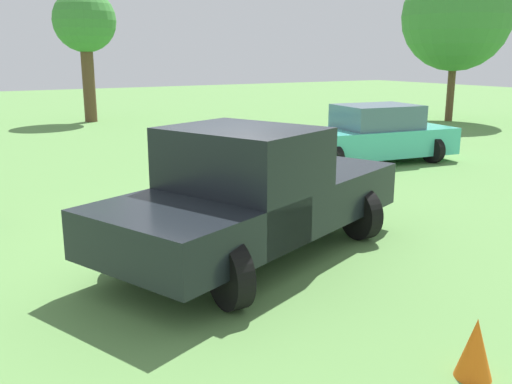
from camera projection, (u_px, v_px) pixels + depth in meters
The scene contains 6 objects.
ground_plane at pixel (222, 244), 8.32m from camera, with size 80.00×80.00×0.00m, color #5B8C47.
pickup_truck at pixel (250, 191), 7.56m from camera, with size 3.54×5.14×1.81m.
sedan_near at pixel (371, 136), 14.50m from camera, with size 2.50×4.70×1.47m.
tree_back_left at pixel (85, 24), 22.51m from camera, with size 2.50×2.50×5.30m.
tree_back_right at pixel (457, 16), 22.67m from camera, with size 4.36×4.36×6.40m.
traffic_cone at pixel (475, 348), 4.82m from camera, with size 0.32×0.32×0.55m, color orange.
Camera 1 is at (7.04, -3.62, 2.72)m, focal length 39.48 mm.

